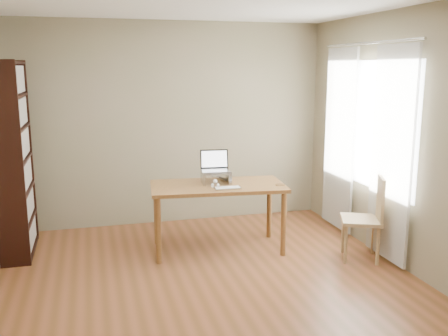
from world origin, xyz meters
TOP-DOWN VIEW (x-y plane):
  - room at (0.03, 0.01)m, footprint 4.04×4.54m
  - bookshelf at (-1.83, 1.55)m, footprint 0.30×0.90m
  - curtains at (1.92, 0.80)m, footprint 0.03×1.90m
  - desk at (0.30, 1.07)m, footprint 1.53×0.88m
  - laptop_stand at (0.30, 1.15)m, footprint 0.32×0.25m
  - laptop at (0.30, 1.20)m, footprint 0.34×0.29m
  - keyboard at (0.36, 0.85)m, footprint 0.28×0.13m
  - coaster at (0.96, 0.87)m, footprint 0.11×0.11m
  - cat at (0.29, 1.18)m, footprint 0.23×0.47m
  - chair at (1.77, 0.39)m, footprint 0.54×0.53m

SIDE VIEW (x-z plane):
  - chair at x=1.77m, z-range 0.03..0.94m
  - desk at x=0.30m, z-range 0.28..1.03m
  - coaster at x=0.96m, z-range 0.75..0.76m
  - keyboard at x=0.36m, z-range 0.75..0.77m
  - cat at x=0.29m, z-range 0.74..0.88m
  - laptop_stand at x=0.30m, z-range 0.77..0.90m
  - laptop at x=0.30m, z-range 0.83..1.05m
  - bookshelf at x=-1.83m, z-range 0.00..2.10m
  - curtains at x=1.92m, z-range 0.05..2.29m
  - room at x=0.03m, z-range -0.02..2.62m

